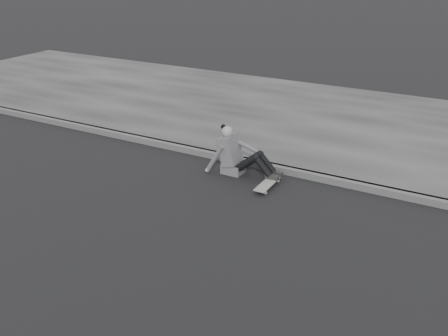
# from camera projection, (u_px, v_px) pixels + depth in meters

# --- Properties ---
(ground) EXTENTS (80.00, 80.00, 0.00)m
(ground) POSITION_uv_depth(u_px,v_px,m) (196.00, 235.00, 7.09)
(ground) COLOR black
(ground) RESTS_ON ground
(curb) EXTENTS (24.00, 0.16, 0.12)m
(curb) POSITION_uv_depth(u_px,v_px,m) (270.00, 167.00, 9.13)
(curb) COLOR #515151
(curb) RESTS_ON ground
(sidewalk) EXTENTS (24.00, 6.00, 0.12)m
(sidewalk) POSITION_uv_depth(u_px,v_px,m) (323.00, 121.00, 11.55)
(sidewalk) COLOR #3B3B3B
(sidewalk) RESTS_ON ground
(skateboard) EXTENTS (0.20, 0.78, 0.09)m
(skateboard) POSITION_uv_depth(u_px,v_px,m) (268.00, 183.00, 8.47)
(skateboard) COLOR #AAABA5
(skateboard) RESTS_ON ground
(seated_woman) EXTENTS (1.38, 0.46, 0.88)m
(seated_woman) POSITION_uv_depth(u_px,v_px,m) (237.00, 155.00, 8.87)
(seated_woman) COLOR #58585B
(seated_woman) RESTS_ON ground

